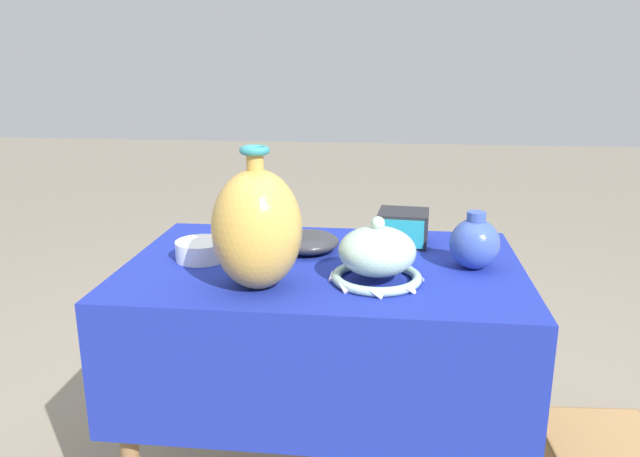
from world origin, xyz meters
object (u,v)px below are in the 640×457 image
pot_squat_ivory (253,234)px  pot_squat_porcelain (201,250)px  vase_tall_bulbous (257,229)px  mosaic_tile_box (403,228)px  vase_dome_bell (377,257)px  jar_round_cobalt (475,243)px  bowl_shallow_charcoal (308,242)px

pot_squat_ivory → pot_squat_porcelain: bearing=-126.6°
vase_tall_bulbous → mosaic_tile_box: 0.51m
vase_dome_bell → pot_squat_ivory: size_ratio=2.16×
jar_round_cobalt → pot_squat_ivory: bearing=167.5°
pot_squat_porcelain → jar_round_cobalt: 0.69m
vase_tall_bulbous → bowl_shallow_charcoal: bearing=73.8°
vase_dome_bell → mosaic_tile_box: 0.32m
pot_squat_porcelain → pot_squat_ivory: 0.18m
bowl_shallow_charcoal → jar_round_cobalt: jar_round_cobalt is taller
bowl_shallow_charcoal → pot_squat_ivory: (-0.16, 0.05, 0.00)m
mosaic_tile_box → jar_round_cobalt: (0.17, -0.19, 0.02)m
mosaic_tile_box → pot_squat_porcelain: size_ratio=1.11×
mosaic_tile_box → pot_squat_porcelain: mosaic_tile_box is taller
vase_dome_bell → pot_squat_ivory: 0.43m
bowl_shallow_charcoal → jar_round_cobalt: 0.43m
vase_tall_bulbous → mosaic_tile_box: size_ratio=2.21×
vase_dome_bell → jar_round_cobalt: size_ratio=1.55×
vase_tall_bulbous → bowl_shallow_charcoal: size_ratio=1.94×
mosaic_tile_box → bowl_shallow_charcoal: size_ratio=0.88×
vase_tall_bulbous → vase_dome_bell: size_ratio=1.45×
mosaic_tile_box → pot_squat_ivory: 0.42m
vase_tall_bulbous → vase_dome_bell: bearing=13.5°
jar_round_cobalt → vase_tall_bulbous: bearing=-159.5°
bowl_shallow_charcoal → pot_squat_porcelain: bearing=-160.2°
bowl_shallow_charcoal → jar_round_cobalt: size_ratio=1.15×
mosaic_tile_box → pot_squat_ivory: mosaic_tile_box is taller
vase_dome_bell → mosaic_tile_box: size_ratio=1.53×
vase_tall_bulbous → jar_round_cobalt: bearing=20.5°
bowl_shallow_charcoal → jar_round_cobalt: bearing=-11.2°
vase_dome_bell → pot_squat_porcelain: vase_dome_bell is taller
vase_tall_bulbous → bowl_shallow_charcoal: (0.08, 0.27, -0.11)m
pot_squat_ivory → jar_round_cobalt: bearing=-12.5°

